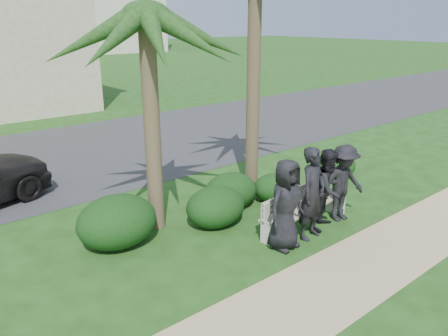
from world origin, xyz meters
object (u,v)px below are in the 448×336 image
(park_bench, at_px, (305,210))
(man_a, at_px, (286,205))
(man_c, at_px, (328,189))
(man_d, at_px, (343,183))
(palm_left, at_px, (146,19))
(man_b, at_px, (312,193))

(park_bench, bearing_deg, man_a, -167.52)
(man_c, distance_m, man_d, 0.53)
(man_d, relative_size, palm_left, 0.33)
(park_bench, xyz_separation_m, man_c, (0.34, -0.28, 0.48))
(man_a, bearing_deg, man_d, -2.69)
(man_b, distance_m, man_c, 0.62)
(man_a, bearing_deg, man_b, -8.26)
(man_c, bearing_deg, park_bench, 124.47)
(man_c, relative_size, palm_left, 0.33)
(man_c, xyz_separation_m, man_d, (0.53, 0.02, -0.00))
(park_bench, relative_size, palm_left, 0.47)
(man_b, height_order, man_c, man_b)
(park_bench, distance_m, man_c, 0.65)
(park_bench, xyz_separation_m, man_b, (-0.26, -0.38, 0.56))
(man_d, bearing_deg, park_bench, 173.32)
(man_a, xyz_separation_m, man_b, (0.70, -0.04, 0.05))
(man_b, bearing_deg, man_d, -4.83)
(man_b, bearing_deg, park_bench, 44.72)
(man_a, relative_size, palm_left, 0.34)
(man_b, distance_m, man_d, 1.14)
(man_b, height_order, man_d, man_b)
(man_b, bearing_deg, man_a, 166.16)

